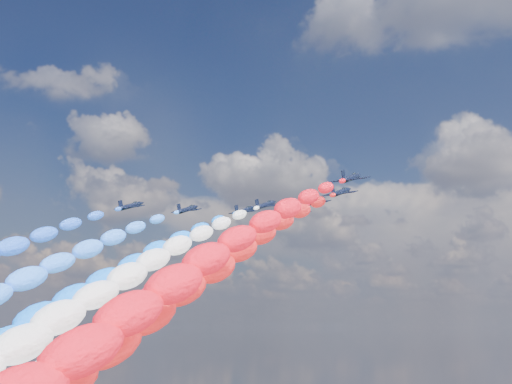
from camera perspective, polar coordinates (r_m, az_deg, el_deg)
The scene contains 15 objects.
jet_0 at distance 168.80m, azimuth -10.62°, elevation -1.17°, with size 7.93×10.63×2.34m, color black, non-canonical shape.
jet_1 at distance 171.57m, azimuth -5.86°, elevation -1.48°, with size 7.93×10.63×2.34m, color black, non-canonical shape.
trail_1 at distance 131.10m, azimuth -20.25°, elevation -8.75°, with size 6.98×103.71×54.09m, color #3078FF, non-canonical shape.
jet_2 at distance 172.27m, azimuth -0.97°, elevation -1.58°, with size 7.93×10.63×2.34m, color black, non-canonical shape.
trail_2 at distance 128.40m, azimuth -13.80°, elevation -9.08°, with size 6.98×103.71×54.09m, color #0D6CFE, non-canonical shape.
jet_3 at distance 164.55m, azimuth 0.81°, elevation -1.11°, with size 7.93×10.63×2.34m, color black, non-canonical shape.
trail_3 at distance 119.61m, azimuth -12.23°, elevation -8.99°, with size 6.98×103.71×54.09m, color silver, non-canonical shape.
jet_4 at distance 175.49m, azimuth 3.48°, elevation -1.74°, with size 7.93×10.63×2.34m, color black, non-canonical shape.
trail_4 at distance 128.84m, azimuth -7.55°, elevation -9.31°, with size 6.98×103.71×54.09m, color white, non-canonical shape.
jet_5 at distance 160.37m, azimuth 5.06°, elevation -0.79°, with size 7.93×10.63×2.34m, color black, non-canonical shape.
trail_5 at distance 112.87m, azimuth -6.80°, elevation -9.04°, with size 6.98×103.71×54.09m, color red, non-canonical shape.
jet_6 at distance 150.10m, azimuth 7.21°, elevation -0.01°, with size 7.93×10.63×2.34m, color black, non-canonical shape.
trail_6 at distance 101.42m, azimuth -4.86°, elevation -8.81°, with size 6.98×103.71×54.09m, color red, non-canonical shape.
jet_7 at distance 136.22m, azimuth 8.06°, elevation 1.19°, with size 7.93×10.63×2.34m, color black, non-canonical shape.
trail_7 at distance 87.12m, azimuth -5.48°, elevation -8.37°, with size 6.98×103.71×54.09m, color red, non-canonical shape.
Camera 1 is at (80.88, -129.08, 78.88)m, focal length 47.07 mm.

